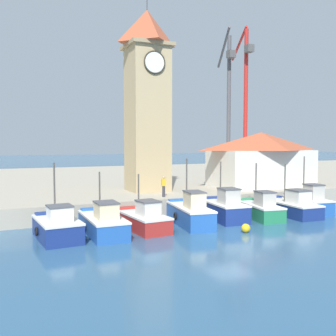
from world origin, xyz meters
TOP-DOWN VIEW (x-y plane):
  - ground_plane at (0.00, 0.00)m, footprint 300.00×300.00m
  - quay_wharf at (0.00, 26.23)m, footprint 120.00×40.00m
  - fishing_boat_far_left at (-9.94, 2.50)m, footprint 2.47×4.32m
  - fishing_boat_left_outer at (-7.25, 2.66)m, footprint 2.10×5.24m
  - fishing_boat_left_inner at (-4.58, 2.93)m, footprint 2.38×4.90m
  - fishing_boat_mid_left at (-1.20, 2.95)m, footprint 2.43×5.40m
  - fishing_boat_center at (1.79, 3.47)m, footprint 2.35×4.58m
  - fishing_boat_mid_right at (4.53, 2.98)m, footprint 2.46×4.83m
  - fishing_boat_right_inner at (7.36, 2.95)m, footprint 2.22×5.22m
  - fishing_boat_right_outer at (9.49, 3.40)m, footprint 2.37×4.43m
  - clock_tower at (-0.99, 11.51)m, footprint 3.72×3.72m
  - warehouse_right at (10.19, 10.41)m, footprint 9.66×5.57m
  - port_crane_near at (17.93, 28.46)m, footprint 4.42×10.16m
  - port_crane_far at (19.33, 26.25)m, footprint 3.28×8.49m
  - mooring_buoy at (0.93, -0.42)m, footprint 0.55×0.55m
  - dock_worker_near_tower at (-1.24, 7.39)m, footprint 0.34×0.22m

SIDE VIEW (x-z plane):
  - ground_plane at x=0.00m, z-range 0.00..0.00m
  - mooring_buoy at x=0.93m, z-range 0.00..0.55m
  - quay_wharf at x=0.00m, z-range 0.00..1.33m
  - fishing_boat_left_inner at x=-4.58m, z-range -1.08..2.43m
  - fishing_boat_right_inner at x=7.36m, z-range -1.23..2.61m
  - fishing_boat_mid_right at x=4.53m, z-range -1.30..2.71m
  - fishing_boat_left_outer at x=-7.25m, z-range -1.15..2.60m
  - fishing_boat_far_left at x=-9.94m, z-range -1.45..2.93m
  - fishing_boat_right_outer at x=9.49m, z-range -1.44..2.99m
  - fishing_boat_mid_left at x=-1.20m, z-range -1.40..3.04m
  - fishing_boat_center at x=1.79m, z-range -1.25..2.89m
  - dock_worker_near_tower at x=-1.24m, z-range 1.37..2.99m
  - warehouse_right at x=10.19m, z-range 1.40..6.55m
  - port_crane_far at x=19.33m, z-range -0.96..19.42m
  - port_crane_near at x=17.93m, z-range -1.10..19.60m
  - clock_tower at x=-0.99m, z-range 0.94..17.95m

